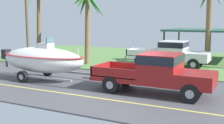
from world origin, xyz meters
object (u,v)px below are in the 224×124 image
pickup_truck_towing (160,72)px  palm_tree_near_right (88,9)px  boat_on_trailer (42,60)px  carport_awning (214,31)px  palm_tree_far_left (208,4)px  parked_pickup_background (173,52)px  utility_pole (27,9)px

pickup_truck_towing → palm_tree_near_right: bearing=141.0°
boat_on_trailer → carport_awning: bearing=58.5°
boat_on_trailer → pickup_truck_towing: bearing=-0.0°
pickup_truck_towing → palm_tree_far_left: bearing=87.3°
boat_on_trailer → palm_tree_near_right: (-0.73, 6.11, 2.99)m
parked_pickup_background → utility_pole: (-10.56, -3.23, 3.13)m
carport_awning → palm_tree_near_right: size_ratio=1.30×
carport_awning → utility_pole: bearing=-148.9°
boat_on_trailer → utility_pole: bearing=139.2°
pickup_truck_towing → palm_tree_near_right: palm_tree_near_right is taller
palm_tree_near_right → palm_tree_far_left: (8.02, 3.51, 0.32)m
pickup_truck_towing → utility_pole: 13.24m
carport_awning → utility_pole: utility_pole is taller
parked_pickup_background → carport_awning: carport_awning is taller
boat_on_trailer → palm_tree_far_left: (7.28, 9.62, 3.31)m
carport_awning → utility_pole: (-12.67, -7.65, 1.71)m
parked_pickup_background → carport_awning: bearing=64.4°
parked_pickup_background → carport_awning: 5.10m
pickup_truck_towing → boat_on_trailer: size_ratio=0.88×
boat_on_trailer → utility_pole: utility_pole is taller
palm_tree_far_left → pickup_truck_towing: bearing=-92.7°
boat_on_trailer → palm_tree_near_right: size_ratio=1.15×
carport_awning → palm_tree_far_left: size_ratio=1.19×
pickup_truck_towing → carport_awning: (0.63, 12.17, 1.42)m
palm_tree_near_right → palm_tree_far_left: bearing=23.7°
boat_on_trailer → carport_awning: carport_awning is taller
palm_tree_far_left → parked_pickup_background: bearing=-136.1°
parked_pickup_background → carport_awning: (2.11, 4.42, 1.42)m
palm_tree_near_right → pickup_truck_towing: bearing=-39.0°
parked_pickup_background → palm_tree_near_right: bearing=-164.9°
pickup_truck_towing → palm_tree_near_right: 10.20m
boat_on_trailer → utility_pole: size_ratio=0.81×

